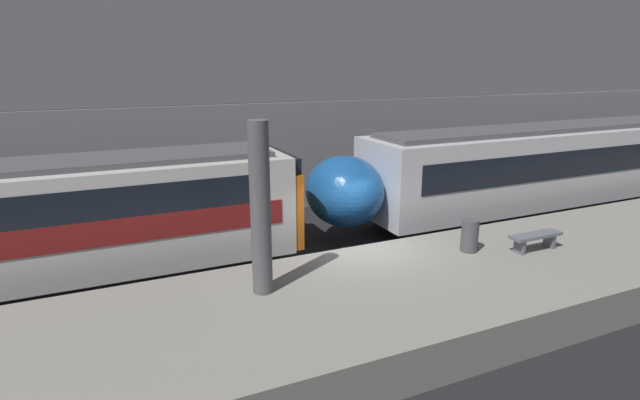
# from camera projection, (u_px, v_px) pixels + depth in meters

# --- Properties ---
(ground_plane) EXTENTS (120.00, 120.00, 0.00)m
(ground_plane) POSITION_uv_depth(u_px,v_px,m) (361.00, 277.00, 13.59)
(ground_plane) COLOR black
(platform) EXTENTS (40.00, 4.78, 0.93)m
(platform) POSITION_uv_depth(u_px,v_px,m) (413.00, 298.00, 11.37)
(platform) COLOR gray
(platform) RESTS_ON ground
(station_rear_barrier) EXTENTS (50.00, 0.15, 4.19)m
(station_rear_barrier) POSITION_uv_depth(u_px,v_px,m) (274.00, 158.00, 19.15)
(station_rear_barrier) COLOR gray
(station_rear_barrier) RESTS_ON ground
(support_pillar_near) EXTENTS (0.42, 0.42, 3.64)m
(support_pillar_near) POSITION_uv_depth(u_px,v_px,m) (260.00, 210.00, 10.15)
(support_pillar_near) COLOR #56565B
(support_pillar_near) RESTS_ON platform
(train_modern) EXTENTS (21.14, 2.96, 3.37)m
(train_modern) POSITION_uv_depth(u_px,v_px,m) (565.00, 166.00, 19.53)
(train_modern) COLOR black
(train_modern) RESTS_ON ground
(platform_bench) EXTENTS (1.50, 0.40, 0.45)m
(platform_bench) POSITION_uv_depth(u_px,v_px,m) (535.00, 238.00, 12.88)
(platform_bench) COLOR slate
(platform_bench) RESTS_ON platform
(trash_bin) EXTENTS (0.44, 0.44, 0.85)m
(trash_bin) POSITION_uv_depth(u_px,v_px,m) (470.00, 235.00, 12.80)
(trash_bin) COLOR #4C4C51
(trash_bin) RESTS_ON platform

